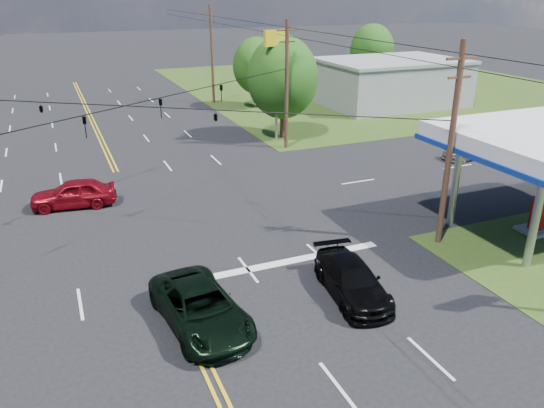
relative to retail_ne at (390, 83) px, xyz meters
name	(u,v)px	position (x,y,z in m)	size (l,w,h in m)	color
ground	(136,216)	(-30.00, -20.00, -2.20)	(280.00, 280.00, 0.00)	black
grass_ne	(368,84)	(5.00, 12.00, -2.20)	(46.00, 48.00, 0.03)	#2D4215
stop_bar	(279,264)	(-25.00, -28.00, -2.20)	(10.00, 0.50, 0.02)	silver
retail_ne	(390,83)	(0.00, 0.00, 0.00)	(14.00, 10.00, 4.40)	gray
pole_se	(451,144)	(-17.00, -29.00, 2.72)	(1.60, 0.28, 9.50)	#3A2318
pole_ne	(287,84)	(-17.00, -11.00, 2.72)	(1.60, 0.28, 9.50)	#3A2318
pole_right_far	(212,54)	(-17.00, 8.00, 2.97)	(1.60, 0.28, 10.00)	#3A2318
span_wire_signals	(125,106)	(-30.00, -20.00, 3.80)	(26.00, 18.00, 1.13)	black
power_lines	(125,57)	(-30.00, -22.00, 6.40)	(26.04, 100.00, 0.64)	black
tree_right_a	(283,78)	(-16.00, -8.00, 2.67)	(5.70, 5.70, 8.18)	#3A2318
tree_right_b	(257,66)	(-13.50, 4.00, 2.02)	(4.94, 4.94, 7.09)	#3A2318
tree_far_r	(372,50)	(4.00, 10.00, 2.34)	(5.32, 5.32, 7.63)	#3A2318
pickup_dkgreen	(201,307)	(-29.50, -31.19, -1.45)	(2.50, 5.43, 1.51)	black
suv_black	(352,280)	(-23.39, -31.53, -1.50)	(1.95, 4.81, 1.39)	black
sedan_red	(73,193)	(-32.96, -17.28, -1.41)	(1.86, 4.61, 1.57)	maroon
sedan_far	(470,149)	(-5.82, -18.67, -1.56)	(1.79, 4.40, 1.28)	#AEAEB3
polesign_ne	(277,55)	(-17.00, -9.09, 4.61)	(2.33, 1.00, 8.63)	#A5A5AA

